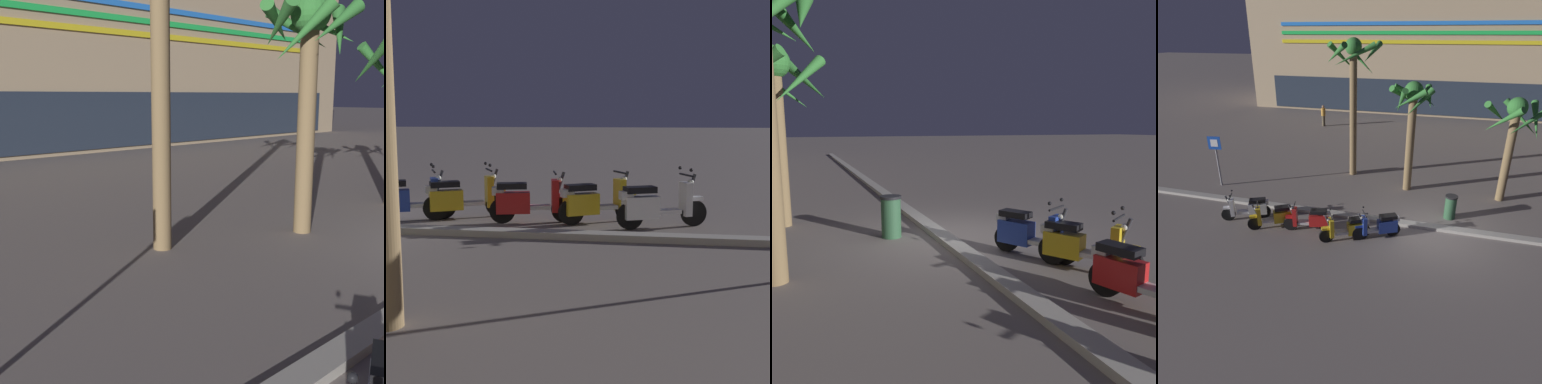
# 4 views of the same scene
# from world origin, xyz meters

# --- Properties ---
(mall_facade_backdrop) EXTENTS (43.99, 10.17, 15.62)m
(mall_facade_backdrop) POSITION_xyz_m (3.90, 24.36, 7.80)
(mall_facade_backdrop) COLOR tan
(mall_facade_backdrop) RESTS_ON ground
(palm_tree_far_corner) EXTENTS (2.07, 1.98, 4.84)m
(palm_tree_far_corner) POSITION_xyz_m (-1.37, 3.64, 3.64)
(palm_tree_far_corner) COLOR olive
(palm_tree_far_corner) RESTS_ON ground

